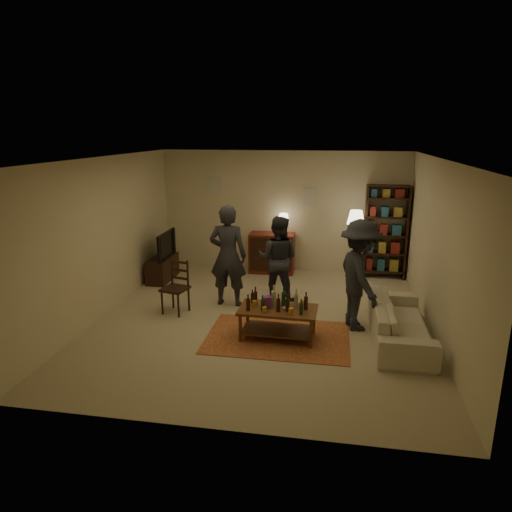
% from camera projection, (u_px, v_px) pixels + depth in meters
% --- Properties ---
extents(floor, '(6.00, 6.00, 0.00)m').
position_uv_depth(floor, '(262.00, 320.00, 7.78)').
color(floor, '#C6B793').
rests_on(floor, ground).
extents(room_shell, '(6.00, 6.00, 6.00)m').
position_uv_depth(room_shell, '(254.00, 191.00, 10.23)').
color(room_shell, beige).
rests_on(room_shell, ground).
extents(rug, '(2.20, 1.50, 0.01)m').
position_uv_depth(rug, '(278.00, 337.00, 7.11)').
color(rug, maroon).
rests_on(rug, ground).
extents(coffee_table, '(1.21, 0.68, 0.83)m').
position_uv_depth(coffee_table, '(277.00, 312.00, 7.00)').
color(coffee_table, brown).
rests_on(coffee_table, ground).
extents(dining_chair, '(0.50, 0.50, 0.95)m').
position_uv_depth(dining_chair, '(177.00, 285.00, 8.02)').
color(dining_chair, black).
rests_on(dining_chair, ground).
extents(tv_stand, '(0.40, 1.00, 1.06)m').
position_uv_depth(tv_stand, '(162.00, 262.00, 9.78)').
color(tv_stand, black).
rests_on(tv_stand, ground).
extents(dresser, '(1.00, 0.50, 1.36)m').
position_uv_depth(dresser, '(272.00, 252.00, 10.26)').
color(dresser, maroon).
rests_on(dresser, ground).
extents(bookshelf, '(0.90, 0.34, 2.02)m').
position_uv_depth(bookshelf, '(385.00, 231.00, 9.78)').
color(bookshelf, black).
rests_on(bookshelf, ground).
extents(floor_lamp, '(0.36, 0.36, 1.55)m').
position_uv_depth(floor_lamp, '(356.00, 222.00, 9.33)').
color(floor_lamp, black).
rests_on(floor_lamp, ground).
extents(sofa, '(0.81, 2.08, 0.61)m').
position_uv_depth(sofa, '(400.00, 321.00, 6.96)').
color(sofa, beige).
rests_on(sofa, ground).
extents(person_left, '(0.69, 0.45, 1.86)m').
position_uv_depth(person_left, '(228.00, 256.00, 8.24)').
color(person_left, '#282830').
rests_on(person_left, ground).
extents(person_right, '(0.85, 0.70, 1.62)m').
position_uv_depth(person_right, '(278.00, 259.00, 8.50)').
color(person_right, '#2A2B33').
rests_on(person_right, ground).
extents(person_by_sofa, '(1.00, 1.31, 1.79)m').
position_uv_depth(person_by_sofa, '(359.00, 275.00, 7.24)').
color(person_by_sofa, '#25262D').
rests_on(person_by_sofa, ground).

